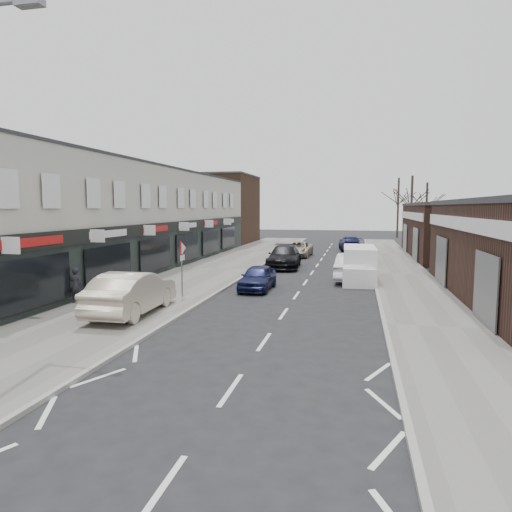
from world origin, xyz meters
The scene contains 19 objects.
ground centered at (0.00, 0.00, 0.00)m, with size 160.00×160.00×0.00m, color black.
pavement_left centered at (-6.75, 22.00, 0.06)m, with size 5.50×64.00×0.12m, color slate.
pavement_right centered at (5.75, 22.00, 0.06)m, with size 3.50×64.00×0.12m, color slate.
shop_terrace_left centered at (-13.50, 19.50, 3.55)m, with size 8.00×41.00×7.10m, color #BBB7AA.
brick_block_far centered at (-13.50, 45.00, 4.00)m, with size 8.00×10.00×8.00m, color #442D1D.
right_unit_far centered at (12.50, 34.00, 2.25)m, with size 10.00×16.00×4.50m, color #382119.
tree_far_a centered at (9.00, 48.00, 0.00)m, with size 3.60×3.60×8.00m, color #382D26, non-canonical shape.
tree_far_b centered at (11.50, 54.00, 0.00)m, with size 3.60×3.60×7.50m, color #382D26, non-canonical shape.
tree_far_c centered at (8.50, 60.00, 0.00)m, with size 3.60×3.60×8.50m, color #382D26, non-canonical shape.
warning_sign centered at (-5.16, 12.00, 2.20)m, with size 0.12×0.80×2.70m.
white_van centered at (3.04, 19.25, 0.96)m, with size 1.95×5.24×2.02m.
sedan_on_pavement centered at (-5.81, 8.23, 0.97)m, with size 1.79×5.14×1.69m, color beige.
pedestrian centered at (-9.20, 9.55, 0.92)m, with size 0.58×0.38×1.60m, color black.
parked_car_left_a centered at (-2.20, 15.10, 0.65)m, with size 1.54×3.82×1.30m, color #151B43.
parked_car_left_b centered at (-2.20, 24.15, 0.80)m, with size 2.23×5.48×1.59m, color black.
parked_car_left_c centered at (-2.20, 31.88, 0.66)m, with size 2.19×4.74×1.32m, color #BBAA96.
parked_car_right_a centered at (2.69, 19.29, 0.81)m, with size 1.72×4.93×1.63m, color white.
parked_car_right_b centered at (3.50, 27.65, 0.72)m, with size 1.71×4.24×1.44m, color black.
parked_car_right_c centered at (2.20, 38.49, 0.73)m, with size 2.05×5.04×1.46m, color #171645.
Camera 1 is at (2.85, -8.09, 4.33)m, focal length 32.00 mm.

